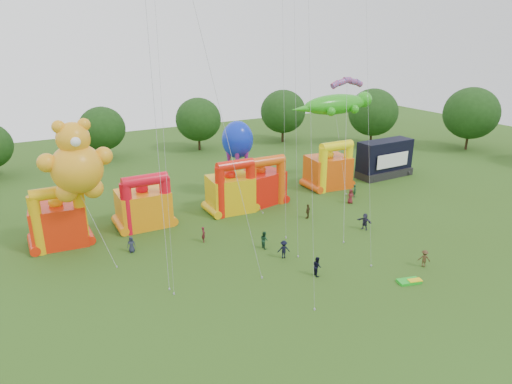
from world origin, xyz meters
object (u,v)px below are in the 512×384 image
bouncy_castle_2 (231,191)px  octopus_kite (239,149)px  spectator_0 (131,244)px  spectator_4 (308,211)px  bouncy_castle_0 (59,222)px  gecko_kite (337,119)px  stage_trailer (385,159)px  teddy_bear_kite (82,181)px

bouncy_castle_2 → octopus_kite: 6.48m
spectator_0 → spectator_4: size_ratio=0.95×
bouncy_castle_0 → spectator_0: bearing=-42.0°
gecko_kite → spectator_0: (-30.54, -6.68, -8.77)m
gecko_kite → spectator_4: bearing=-141.5°
gecko_kite → stage_trailer: bearing=0.5°
stage_trailer → spectator_0: (-40.13, -6.76, -1.85)m
bouncy_castle_2 → stage_trailer: (26.53, 1.61, 0.12)m
bouncy_castle_0 → gecko_kite: 37.13m
bouncy_castle_0 → spectator_4: bouncy_castle_0 is taller
stage_trailer → teddy_bear_kite: bearing=-173.8°
teddy_bear_kite → spectator_0: size_ratio=7.98×
gecko_kite → spectator_4: size_ratio=7.48×
octopus_kite → teddy_bear_kite: bearing=-160.6°
gecko_kite → octopus_kite: gecko_kite is taller
teddy_bear_kite → spectator_0: teddy_bear_kite is taller
spectator_4 → teddy_bear_kite: bearing=-39.3°
stage_trailer → spectator_4: size_ratio=5.03×
teddy_bear_kite → bouncy_castle_2: bearing=10.4°
teddy_bear_kite → gecko_kite: bearing=7.8°
stage_trailer → spectator_0: stage_trailer is taller
bouncy_castle_2 → teddy_bear_kite: 18.11m
teddy_bear_kite → spectator_0: 7.77m
stage_trailer → octopus_kite: octopus_kite is taller
bouncy_castle_0 → stage_trailer: bouncy_castle_0 is taller
gecko_kite → spectator_4: gecko_kite is taller
gecko_kite → spectator_4: 15.54m
stage_trailer → octopus_kite: size_ratio=0.87×
teddy_bear_kite → octopus_kite: teddy_bear_kite is taller
bouncy_castle_0 → teddy_bear_kite: (2.35, -3.31, 4.92)m
teddy_bear_kite → gecko_kite: (34.08, 4.68, 2.15)m
stage_trailer → bouncy_castle_0: bearing=-178.2°
stage_trailer → teddy_bear_kite: size_ratio=0.66×
stage_trailer → spectator_0: 40.74m
stage_trailer → teddy_bear_kite: (-43.67, -4.76, 4.77)m
bouncy_castle_0 → octopus_kite: 23.39m
bouncy_castle_0 → gecko_kite: bearing=2.2°
octopus_kite → spectator_4: size_ratio=5.77×
teddy_bear_kite → octopus_kite: size_ratio=1.31×
spectator_4 → bouncy_castle_0: bearing=-45.5°
bouncy_castle_2 → octopus_kite: bearing=51.2°
spectator_0 → stage_trailer: bearing=27.4°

